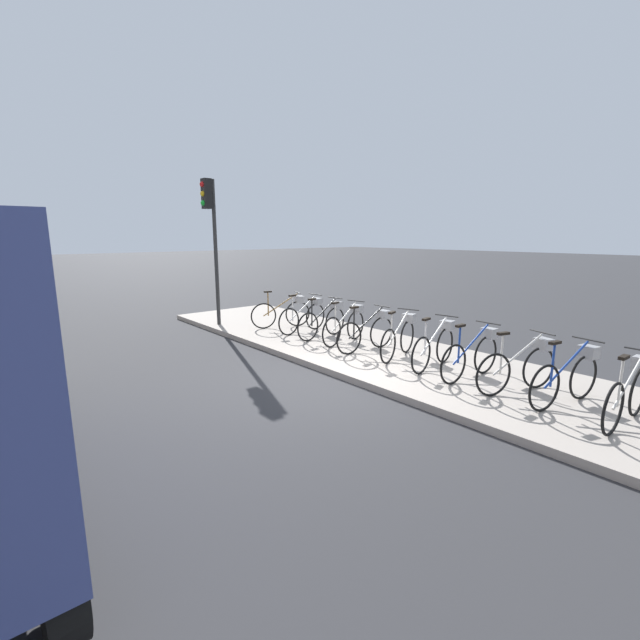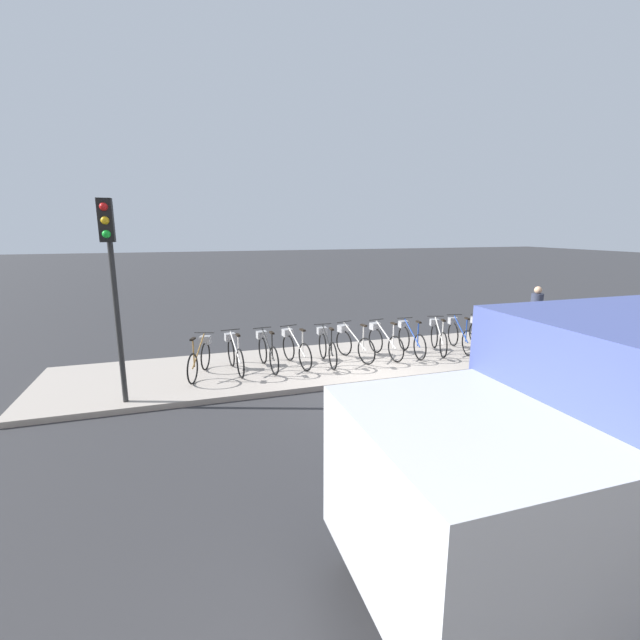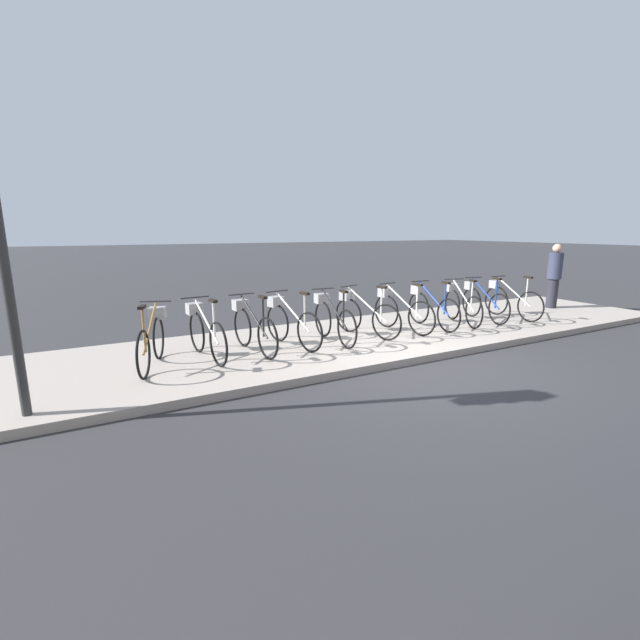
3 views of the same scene
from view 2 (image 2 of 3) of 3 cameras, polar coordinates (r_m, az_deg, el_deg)
name	(u,v)px [view 2 (image 2 of 3)]	position (r m, az deg, el deg)	size (l,w,h in m)	color
ground_plane	(382,384)	(9.83, 8.24, -8.43)	(120.00, 120.00, 0.00)	#2D2D30
sidewalk	(355,361)	(11.18, 4.69, -5.46)	(14.82, 3.19, 0.12)	#9E9389
parked_bicycle_0	(200,357)	(10.17, -15.67, -4.75)	(0.67, 1.53, 0.99)	black
parked_bicycle_1	(234,353)	(10.30, -11.33, -4.32)	(0.46, 1.60, 0.99)	black
parked_bicycle_2	(267,350)	(10.38, -7.09, -4.03)	(0.46, 1.60, 0.99)	black
parked_bicycle_3	(295,347)	(10.57, -3.37, -3.67)	(0.50, 1.58, 0.99)	black
parked_bicycle_4	(327,346)	(10.69, 0.87, -3.46)	(0.46, 1.61, 0.99)	black
parked_bicycle_5	(353,342)	(11.04, 4.36, -3.00)	(0.59, 1.56, 0.99)	black
parked_bicycle_6	(383,340)	(11.36, 8.46, -2.66)	(0.46, 1.60, 0.99)	black
parked_bicycle_7	(410,338)	(11.69, 11.92, -2.37)	(0.46, 1.61, 0.99)	black
parked_bicycle_8	(438,336)	(12.09, 15.45, -2.08)	(0.63, 1.54, 0.99)	black
parked_bicycle_9	(459,334)	(12.47, 18.03, -1.80)	(0.49, 1.59, 0.99)	black
parked_bicycle_10	(484,333)	(12.84, 21.08, -1.63)	(0.46, 1.61, 0.99)	black
pedestrian	(536,312)	(14.34, 26.83, 0.95)	(0.34, 0.34, 1.63)	#23232D
traffic_light	(111,261)	(8.61, -26.13, 7.08)	(0.24, 0.40, 3.82)	#2D2D2D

